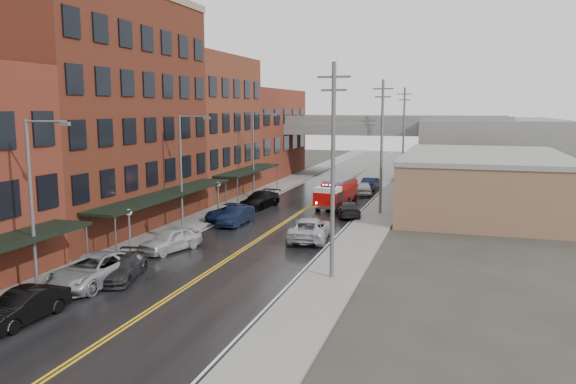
# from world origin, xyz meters

# --- Properties ---
(road) EXTENTS (11.00, 160.00, 0.02)m
(road) POSITION_xyz_m (0.00, 30.00, 0.01)
(road) COLOR black
(road) RESTS_ON ground
(sidewalk_left) EXTENTS (3.00, 160.00, 0.15)m
(sidewalk_left) POSITION_xyz_m (-7.30, 30.00, 0.07)
(sidewalk_left) COLOR slate
(sidewalk_left) RESTS_ON ground
(sidewalk_right) EXTENTS (3.00, 160.00, 0.15)m
(sidewalk_right) POSITION_xyz_m (7.30, 30.00, 0.07)
(sidewalk_right) COLOR slate
(sidewalk_right) RESTS_ON ground
(curb_left) EXTENTS (0.30, 160.00, 0.15)m
(curb_left) POSITION_xyz_m (-5.65, 30.00, 0.07)
(curb_left) COLOR gray
(curb_left) RESTS_ON ground
(curb_right) EXTENTS (0.30, 160.00, 0.15)m
(curb_right) POSITION_xyz_m (5.65, 30.00, 0.07)
(curb_right) COLOR gray
(curb_right) RESTS_ON ground
(brick_building_b) EXTENTS (9.00, 20.00, 18.00)m
(brick_building_b) POSITION_xyz_m (-13.30, 23.00, 9.00)
(brick_building_b) COLOR #5D2818
(brick_building_b) RESTS_ON ground
(brick_building_c) EXTENTS (9.00, 15.00, 15.00)m
(brick_building_c) POSITION_xyz_m (-13.30, 40.50, 7.50)
(brick_building_c) COLOR brown
(brick_building_c) RESTS_ON ground
(brick_building_far) EXTENTS (9.00, 20.00, 12.00)m
(brick_building_far) POSITION_xyz_m (-13.30, 58.00, 6.00)
(brick_building_far) COLOR maroon
(brick_building_far) RESTS_ON ground
(tan_building) EXTENTS (14.00, 22.00, 5.00)m
(tan_building) POSITION_xyz_m (16.00, 40.00, 2.50)
(tan_building) COLOR #8F674D
(tan_building) RESTS_ON ground
(right_far_block) EXTENTS (18.00, 30.00, 8.00)m
(right_far_block) POSITION_xyz_m (18.00, 70.00, 4.00)
(right_far_block) COLOR slate
(right_far_block) RESTS_ON ground
(awning_1) EXTENTS (2.60, 18.00, 3.09)m
(awning_1) POSITION_xyz_m (-7.49, 23.00, 2.99)
(awning_1) COLOR black
(awning_1) RESTS_ON ground
(awning_2) EXTENTS (2.60, 13.00, 3.09)m
(awning_2) POSITION_xyz_m (-7.49, 40.50, 2.99)
(awning_2) COLOR black
(awning_2) RESTS_ON ground
(globe_lamp_1) EXTENTS (0.44, 0.44, 3.12)m
(globe_lamp_1) POSITION_xyz_m (-6.40, 16.00, 2.31)
(globe_lamp_1) COLOR #59595B
(globe_lamp_1) RESTS_ON ground
(globe_lamp_2) EXTENTS (0.44, 0.44, 3.12)m
(globe_lamp_2) POSITION_xyz_m (-6.40, 30.00, 2.31)
(globe_lamp_2) COLOR #59595B
(globe_lamp_2) RESTS_ON ground
(street_lamp_0) EXTENTS (2.64, 0.22, 9.00)m
(street_lamp_0) POSITION_xyz_m (-6.55, 8.00, 5.19)
(street_lamp_0) COLOR #59595B
(street_lamp_0) RESTS_ON ground
(street_lamp_1) EXTENTS (2.64, 0.22, 9.00)m
(street_lamp_1) POSITION_xyz_m (-6.55, 24.00, 5.19)
(street_lamp_1) COLOR #59595B
(street_lamp_1) RESTS_ON ground
(street_lamp_2) EXTENTS (2.64, 0.22, 9.00)m
(street_lamp_2) POSITION_xyz_m (-6.55, 40.00, 5.19)
(street_lamp_2) COLOR #59595B
(street_lamp_2) RESTS_ON ground
(utility_pole_0) EXTENTS (1.80, 0.24, 12.00)m
(utility_pole_0) POSITION_xyz_m (7.20, 15.00, 6.31)
(utility_pole_0) COLOR #59595B
(utility_pole_0) RESTS_ON ground
(utility_pole_1) EXTENTS (1.80, 0.24, 12.00)m
(utility_pole_1) POSITION_xyz_m (7.20, 35.00, 6.31)
(utility_pole_1) COLOR #59595B
(utility_pole_1) RESTS_ON ground
(utility_pole_2) EXTENTS (1.80, 0.24, 12.00)m
(utility_pole_2) POSITION_xyz_m (7.20, 55.00, 6.31)
(utility_pole_2) COLOR #59595B
(utility_pole_2) RESTS_ON ground
(overpass) EXTENTS (40.00, 10.00, 7.50)m
(overpass) POSITION_xyz_m (0.00, 62.00, 5.99)
(overpass) COLOR slate
(overpass) RESTS_ON ground
(fire_truck) EXTENTS (3.45, 7.32, 2.60)m
(fire_truck) POSITION_xyz_m (2.48, 38.13, 1.41)
(fire_truck) COLOR #BB0A08
(fire_truck) RESTS_ON ground
(parked_car_left_1) EXTENTS (1.75, 4.54, 1.47)m
(parked_car_left_1) POSITION_xyz_m (-4.66, 4.70, 0.74)
(parked_car_left_1) COLOR black
(parked_car_left_1) RESTS_ON ground
(parked_car_left_2) EXTENTS (2.98, 6.06, 1.66)m
(parked_car_left_2) POSITION_xyz_m (-5.00, 10.20, 0.83)
(parked_car_left_2) COLOR gray
(parked_car_left_2) RESTS_ON ground
(parked_car_left_3) EXTENTS (2.99, 5.02, 1.36)m
(parked_car_left_3) POSITION_xyz_m (-4.09, 11.55, 0.68)
(parked_car_left_3) COLOR black
(parked_car_left_3) RESTS_ON ground
(parked_car_left_4) EXTENTS (3.19, 5.02, 1.59)m
(parked_car_left_4) POSITION_xyz_m (-4.52, 17.95, 0.80)
(parked_car_left_4) COLOR #B5B5B5
(parked_car_left_4) RESTS_ON ground
(parked_car_left_5) EXTENTS (1.67, 4.58, 1.50)m
(parked_car_left_5) POSITION_xyz_m (-3.60, 27.20, 0.75)
(parked_car_left_5) COLOR black
(parked_car_left_5) RESTS_ON ground
(parked_car_left_6) EXTENTS (3.35, 5.43, 1.40)m
(parked_car_left_6) POSITION_xyz_m (-4.83, 28.80, 0.70)
(parked_car_left_6) COLOR #112342
(parked_car_left_6) RESTS_ON ground
(parked_car_left_7) EXTENTS (3.03, 5.64, 1.56)m
(parked_car_left_7) POSITION_xyz_m (-4.41, 35.37, 0.78)
(parked_car_left_7) COLOR black
(parked_car_left_7) RESTS_ON ground
(parked_car_right_0) EXTENTS (3.39, 6.20, 1.65)m
(parked_car_right_0) POSITION_xyz_m (3.60, 23.80, 0.82)
(parked_car_right_0) COLOR #A9ABB1
(parked_car_right_0) RESTS_ON ground
(parked_car_right_1) EXTENTS (3.20, 5.13, 1.39)m
(parked_car_right_1) POSITION_xyz_m (4.56, 33.45, 0.69)
(parked_car_right_1) COLOR black
(parked_car_right_1) RESTS_ON ground
(parked_car_right_2) EXTENTS (2.54, 4.61, 1.49)m
(parked_car_right_2) POSITION_xyz_m (3.86, 46.19, 0.74)
(parked_car_right_2) COLOR silver
(parked_car_right_2) RESTS_ON ground
(parked_car_right_3) EXTENTS (2.03, 4.63, 1.48)m
(parked_car_right_3) POSITION_xyz_m (4.06, 50.32, 0.74)
(parked_car_right_3) COLOR #0E1633
(parked_car_right_3) RESTS_ON ground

